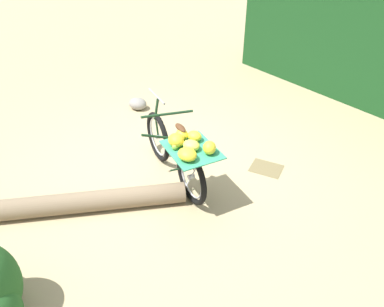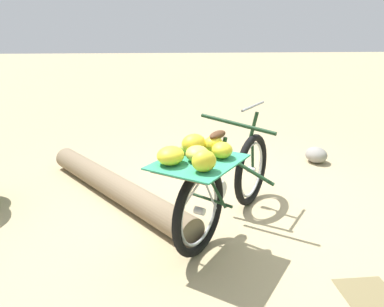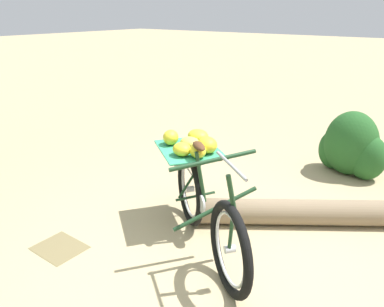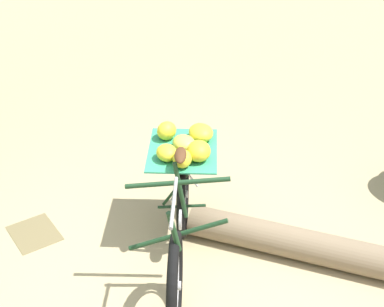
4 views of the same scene
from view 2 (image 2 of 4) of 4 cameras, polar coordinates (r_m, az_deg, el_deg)
ground_plane at (r=3.69m, az=7.34°, el=-9.17°), size 60.00×60.00×0.00m
bicycle at (r=3.15m, az=4.52°, el=-3.78°), size 1.61×1.30×1.03m
fallen_log at (r=4.02m, az=-11.80°, el=-5.02°), size 2.22×1.68×0.26m
path_stone at (r=5.29m, az=18.57°, el=-0.20°), size 0.33×0.28×0.21m
leaf_litter_patch at (r=2.90m, az=25.95°, el=-19.41°), size 0.44×0.36×0.01m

